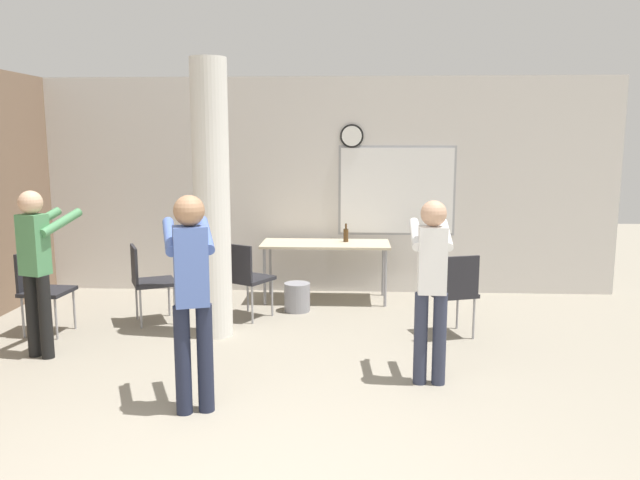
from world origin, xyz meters
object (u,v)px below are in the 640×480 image
Objects in this scene: bottle_on_table at (346,235)px; chair_by_left_wall at (41,286)px; person_playing_side at (431,277)px; chair_mid_room at (454,289)px; person_watching_back at (37,260)px; person_playing_front at (191,286)px; folding_table at (326,247)px; chair_table_left at (245,275)px; chair_near_pillar at (147,278)px.

bottle_on_table is 3.55m from chair_by_left_wall.
person_playing_side is (0.72, -2.74, 0.08)m from bottle_on_table.
person_watching_back reaches higher than chair_mid_room.
chair_by_left_wall is 0.86m from person_watching_back.
chair_mid_room is at bearing 1.06° from chair_by_left_wall.
folding_table is at bearing 75.61° from person_playing_front.
person_playing_front is at bearing -32.68° from person_watching_back.
person_watching_back is (-1.70, -1.31, 0.41)m from chair_table_left.
chair_table_left is 2.59m from person_playing_side.
chair_near_pillar is 3.31m from person_playing_side.
person_playing_side is at bearing -16.50° from chair_by_left_wall.
bottle_on_table is at bearing 126.20° from chair_mid_room.
person_watching_back is (-3.92, -0.76, 0.41)m from chair_mid_room.
chair_near_pillar is at bearing -169.15° from chair_table_left.
folding_table is 1.24m from chair_table_left.
folding_table is at bearing 40.52° from person_watching_back.
person_playing_front is (1.07, -2.21, 0.45)m from chair_near_pillar.
chair_near_pillar is at bearing 151.37° from person_playing_side.
chair_near_pillar is 1.00× the size of chair_table_left.
folding_table is at bearing -159.96° from bottle_on_table.
bottle_on_table is at bearing 40.90° from chair_table_left.
person_playing_front reaches higher than chair_table_left.
person_playing_front is at bearing -64.19° from chair_near_pillar.
chair_table_left is 0.57× the size of person_playing_side.
folding_table is 3.27m from chair_by_left_wall.
chair_by_left_wall is at bearing 139.04° from person_playing_front.
chair_by_left_wall reaches higher than folding_table.
bottle_on_table is at bearing 39.04° from person_watching_back.
person_playing_front is (-0.84, -3.29, 0.28)m from folding_table.
folding_table is at bearing 29.36° from chair_near_pillar.
person_playing_front reaches higher than person_playing_side.
folding_table is 1.83× the size of chair_table_left.
person_watching_back is (0.34, -0.68, 0.41)m from chair_by_left_wall.
chair_near_pillar is at bearing -151.65° from bottle_on_table.
chair_near_pillar is 0.56× the size of person_watching_back.
chair_near_pillar is 1.00× the size of chair_mid_room.
folding_table is at bearing 133.70° from chair_mid_room.
person_watching_back is at bearing -140.96° from bottle_on_table.
person_watching_back is 3.56m from person_playing_side.
person_playing_side reaches higher than chair_table_left.
person_playing_side is (-0.39, -1.23, 0.39)m from chair_mid_room.
chair_mid_room reaches higher than folding_table.
folding_table is 0.30m from bottle_on_table.
chair_near_pillar is 0.54× the size of person_playing_front.
person_playing_front is at bearing -40.96° from chair_by_left_wall.
chair_by_left_wall is at bearing -153.13° from bottle_on_table.
bottle_on_table is at bearing 28.35° from chair_near_pillar.
person_playing_front is at bearing -107.95° from bottle_on_table.
chair_table_left is at bearing 17.19° from chair_by_left_wall.
person_playing_side reaches higher than chair_by_left_wall.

